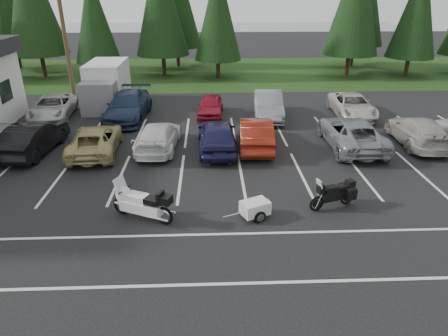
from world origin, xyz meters
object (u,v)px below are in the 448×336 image
adventure_motorcycle (333,192)px  car_near_5 (256,133)px  car_near_3 (158,136)px  car_near_6 (352,133)px  car_far_0 (53,107)px  car_near_1 (34,138)px  car_far_4 (352,105)px  car_near_4 (217,135)px  touring_motorcycle (142,201)px  box_truck (105,86)px  car_far_1 (128,106)px  car_far_2 (210,106)px  car_near_0 (3,137)px  car_near_2 (95,140)px  car_far_3 (268,105)px  car_near_7 (418,131)px  cargo_trailer (255,209)px  utility_pole (65,37)px

adventure_motorcycle → car_near_5: bearing=90.3°
car_near_3 → car_near_6: car_near_6 is taller
car_far_0 → adventure_motorcycle: 18.83m
car_near_1 → adventure_motorcycle: 14.76m
car_near_1 → car_far_4: (18.06, 5.47, -0.09)m
car_near_4 → car_near_5: car_near_4 is taller
touring_motorcycle → adventure_motorcycle: bearing=29.4°
car_near_3 → touring_motorcycle: size_ratio=1.71×
box_truck → car_near_4: (7.49, -8.33, -0.64)m
car_near_6 → car_far_1: (-12.46, 5.29, 0.06)m
car_far_2 → car_near_0: bearing=-147.9°
car_near_0 → car_far_4: car_near_0 is taller
car_near_0 → car_near_3: size_ratio=0.98×
car_near_1 → car_near_5: size_ratio=1.01×
car_near_0 → car_near_2: 4.70m
car_near_5 → car_far_3: 5.26m
car_near_7 → cargo_trailer: 11.77m
adventure_motorcycle → car_far_0: bearing=121.6°
utility_pole → touring_motorcycle: size_ratio=3.26×
car_near_1 → car_far_3: size_ratio=0.97×
car_near_1 → car_far_3: 13.67m
car_near_4 → car_far_2: (-0.30, 5.90, -0.15)m
car_near_0 → car_near_2: bearing=175.8°
car_near_3 → car_near_7: (13.65, 0.15, 0.04)m
car_near_5 → car_near_7: size_ratio=0.94×
box_truck → car_far_4: bearing=-9.8°
car_near_0 → box_truck: bearing=-112.4°
car_near_7 → car_near_0: bearing=4.3°
car_far_0 → car_far_1: bearing=-10.9°
car_near_2 → adventure_motorcycle: size_ratio=2.23×
car_far_3 → cargo_trailer: (-2.15, -12.01, -0.48)m
car_far_1 → car_far_4: bearing=3.1°
utility_pole → car_near_6: size_ratio=1.63×
box_truck → cargo_trailer: 17.33m
car_near_1 → car_near_7: car_near_1 is taller
car_near_5 → car_far_0: (-12.33, 5.63, -0.08)m
car_near_4 → car_far_2: car_near_4 is taller
box_truck → car_near_3: size_ratio=1.19×
car_near_1 → car_near_6: size_ratio=0.86×
car_near_1 → car_far_3: (12.59, 5.34, 0.02)m
car_near_4 → car_far_0: 11.91m
car_far_4 → car_far_2: bearing=-179.6°
touring_motorcycle → car_far_3: bearing=87.4°
box_truck → car_near_0: size_ratio=1.21×
box_truck → car_near_4: bearing=-48.0°
car_near_0 → car_far_0: (0.51, 5.69, -0.09)m
touring_motorcycle → car_far_0: bearing=145.8°
car_far_3 → cargo_trailer: size_ratio=3.42×
box_truck → car_near_2: 8.58m
utility_pole → car_far_4: utility_pole is taller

